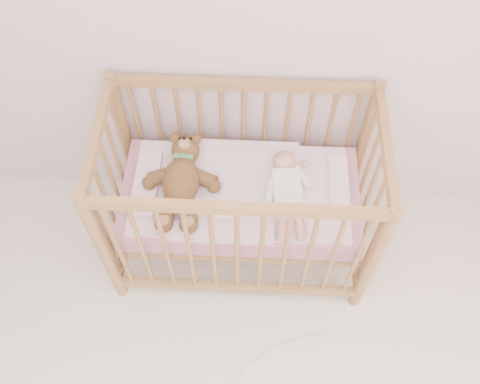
# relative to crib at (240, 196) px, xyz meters

# --- Properties ---
(wall_back) EXTENTS (4.00, 0.02, 2.70)m
(wall_back) POSITION_rel_crib_xyz_m (-0.05, 0.40, 0.85)
(wall_back) COLOR silver
(wall_back) RESTS_ON floor
(crib) EXTENTS (1.36, 0.76, 1.00)m
(crib) POSITION_rel_crib_xyz_m (0.00, 0.00, 0.00)
(crib) COLOR #AC8449
(crib) RESTS_ON floor
(mattress) EXTENTS (1.22, 0.62, 0.13)m
(mattress) POSITION_rel_crib_xyz_m (0.00, 0.00, -0.01)
(mattress) COLOR #CE8097
(mattress) RESTS_ON crib
(blanket) EXTENTS (1.10, 0.58, 0.06)m
(blanket) POSITION_rel_crib_xyz_m (0.00, 0.00, 0.06)
(blanket) COLOR #EFA4B6
(blanket) RESTS_ON mattress
(baby) EXTENTS (0.30, 0.55, 0.13)m
(baby) POSITION_rel_crib_xyz_m (0.23, -0.02, 0.14)
(baby) COLOR white
(baby) RESTS_ON blanket
(teddy_bear) EXTENTS (0.42, 0.59, 0.16)m
(teddy_bear) POSITION_rel_crib_xyz_m (-0.29, -0.02, 0.15)
(teddy_bear) COLOR brown
(teddy_bear) RESTS_ON blanket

